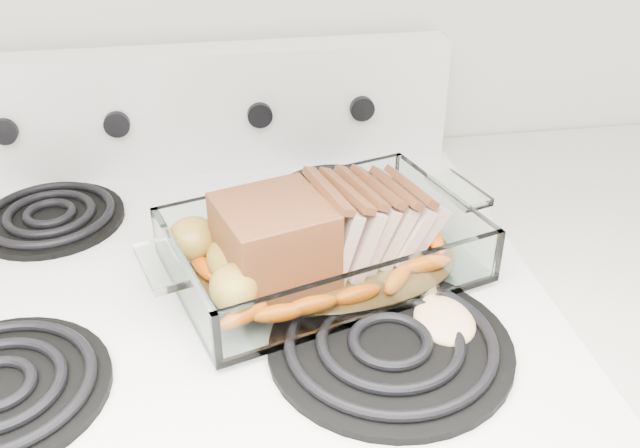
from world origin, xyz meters
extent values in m
cube|color=white|center=(0.00, 1.66, 0.93)|extent=(0.78, 0.67, 0.02)
cube|color=white|center=(0.00, 1.95, 1.03)|extent=(0.76, 0.06, 0.18)
cylinder|color=black|center=(0.19, 1.50, 0.94)|extent=(0.25, 0.25, 0.01)
cylinder|color=black|center=(-0.19, 1.81, 0.94)|extent=(0.19, 0.19, 0.01)
cylinder|color=black|center=(0.19, 1.81, 0.94)|extent=(0.17, 0.17, 0.01)
cylinder|color=black|center=(-0.25, 1.92, 1.03)|extent=(0.04, 0.02, 0.04)
cylinder|color=black|center=(-0.10, 1.92, 1.03)|extent=(0.04, 0.02, 0.04)
cylinder|color=black|center=(0.10, 1.92, 1.03)|extent=(0.04, 0.02, 0.04)
cylinder|color=black|center=(0.25, 1.92, 1.03)|extent=(0.04, 0.02, 0.04)
cube|color=silver|center=(0.14, 1.64, 0.95)|extent=(0.34, 0.22, 0.01)
cube|color=silver|center=(0.14, 1.53, 0.98)|extent=(0.34, 0.01, 0.06)
cube|color=silver|center=(0.14, 1.75, 0.98)|extent=(0.34, 0.01, 0.06)
cube|color=silver|center=(-0.02, 1.64, 0.98)|extent=(0.01, 0.22, 0.06)
cube|color=silver|center=(0.31, 1.64, 0.98)|extent=(0.01, 0.22, 0.06)
cylinder|color=#493315|center=(0.14, 1.64, 0.95)|extent=(0.20, 0.20, 0.00)
cube|color=brown|center=(0.08, 1.64, 1.00)|extent=(0.11, 0.11, 0.09)
cube|color=#C9A899|center=(0.15, 1.64, 1.00)|extent=(0.04, 0.11, 0.09)
cube|color=#C9A899|center=(0.17, 1.64, 0.99)|extent=(0.05, 0.11, 0.08)
cube|color=#C9A899|center=(0.19, 1.64, 0.99)|extent=(0.05, 0.10, 0.08)
cube|color=#C9A899|center=(0.22, 1.64, 0.99)|extent=(0.05, 0.10, 0.07)
cube|color=#C9A899|center=(0.24, 1.64, 0.99)|extent=(0.05, 0.10, 0.07)
cube|color=#C9A899|center=(0.26, 1.64, 0.99)|extent=(0.06, 0.10, 0.07)
ellipsoid|color=#D15400|center=(0.00, 1.56, 0.96)|extent=(0.06, 0.02, 0.02)
ellipsoid|color=#D15400|center=(0.26, 1.56, 0.96)|extent=(0.06, 0.02, 0.02)
ellipsoid|color=#D15400|center=(0.30, 1.66, 0.96)|extent=(0.06, 0.02, 0.02)
ellipsoid|color=#D15400|center=(-0.01, 1.68, 0.96)|extent=(0.06, 0.02, 0.02)
ellipsoid|color=olive|center=(-0.01, 1.72, 0.97)|extent=(0.06, 0.05, 0.05)
ellipsoid|color=olive|center=(0.17, 1.73, 0.97)|extent=(0.06, 0.05, 0.05)
ellipsoid|color=olive|center=(0.27, 1.62, 0.97)|extent=(0.06, 0.05, 0.05)
cylinder|color=#E7BB84|center=(0.28, 1.66, 0.95)|extent=(0.08, 0.23, 0.02)
ellipsoid|color=#E7BB84|center=(0.25, 1.52, 0.95)|extent=(0.06, 0.08, 0.02)
camera|label=1|loc=(0.03, 0.96, 1.42)|focal=40.00mm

